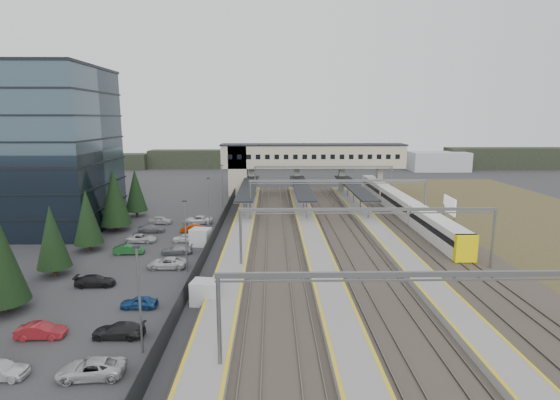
{
  "coord_description": "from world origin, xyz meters",
  "views": [
    {
      "loc": [
        1.47,
        -54.34,
        16.84
      ],
      "look_at": [
        2.73,
        13.6,
        4.0
      ],
      "focal_mm": 28.0,
      "sensor_mm": 36.0,
      "label": 1
    }
  ],
  "objects_px": {
    "footbridge": "(300,159)",
    "billboard": "(449,206)",
    "relay_cabin_far": "(201,237)",
    "train": "(400,204)",
    "office_building": "(22,149)",
    "relay_cabin_near": "(206,292)"
  },
  "relations": [
    {
      "from": "footbridge",
      "to": "train",
      "type": "bearing_deg",
      "value": -52.99
    },
    {
      "from": "relay_cabin_far",
      "to": "train",
      "type": "bearing_deg",
      "value": 29.56
    },
    {
      "from": "train",
      "to": "relay_cabin_far",
      "type": "bearing_deg",
      "value": -150.44
    },
    {
      "from": "office_building",
      "to": "relay_cabin_far",
      "type": "xyz_separation_m",
      "value": [
        27.89,
        -9.84,
        -11.04
      ]
    },
    {
      "from": "office_building",
      "to": "relay_cabin_near",
      "type": "bearing_deg",
      "value": -42.27
    },
    {
      "from": "billboard",
      "to": "relay_cabin_far",
      "type": "bearing_deg",
      "value": -163.66
    },
    {
      "from": "billboard",
      "to": "office_building",
      "type": "bearing_deg",
      "value": -178.89
    },
    {
      "from": "relay_cabin_far",
      "to": "train",
      "type": "height_order",
      "value": "train"
    },
    {
      "from": "relay_cabin_near",
      "to": "train",
      "type": "distance_m",
      "value": 46.71
    },
    {
      "from": "office_building",
      "to": "train",
      "type": "height_order",
      "value": "office_building"
    },
    {
      "from": "relay_cabin_near",
      "to": "footbridge",
      "type": "bearing_deg",
      "value": 78.16
    },
    {
      "from": "billboard",
      "to": "train",
      "type": "bearing_deg",
      "value": 129.1
    },
    {
      "from": "office_building",
      "to": "footbridge",
      "type": "xyz_separation_m",
      "value": [
        43.7,
        30.0,
        -4.26
      ]
    },
    {
      "from": "relay_cabin_near",
      "to": "train",
      "type": "relative_size",
      "value": 0.05
    },
    {
      "from": "office_building",
      "to": "relay_cabin_far",
      "type": "relative_size",
      "value": 8.33
    },
    {
      "from": "train",
      "to": "billboard",
      "type": "height_order",
      "value": "billboard"
    },
    {
      "from": "office_building",
      "to": "footbridge",
      "type": "relative_size",
      "value": 0.6
    },
    {
      "from": "relay_cabin_far",
      "to": "billboard",
      "type": "distance_m",
      "value": 39.52
    },
    {
      "from": "train",
      "to": "office_building",
      "type": "bearing_deg",
      "value": -172.05
    },
    {
      "from": "office_building",
      "to": "billboard",
      "type": "distance_m",
      "value": 66.43
    },
    {
      "from": "footbridge",
      "to": "billboard",
      "type": "distance_m",
      "value": 36.57
    },
    {
      "from": "relay_cabin_near",
      "to": "billboard",
      "type": "relative_size",
      "value": 0.55
    }
  ]
}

